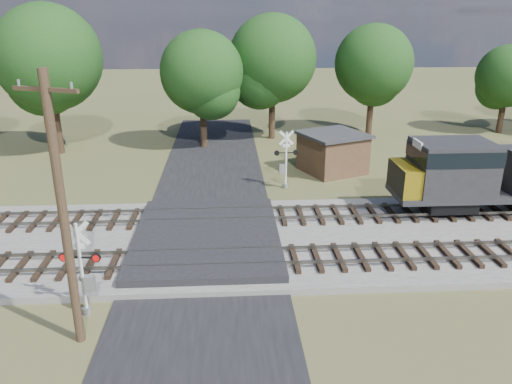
{
  "coord_description": "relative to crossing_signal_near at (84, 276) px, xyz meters",
  "views": [
    {
      "loc": [
        1.08,
        -21.81,
        10.81
      ],
      "look_at": [
        2.5,
        2.0,
        2.13
      ],
      "focal_mm": 35.0,
      "sensor_mm": 36.0,
      "label": 1
    }
  ],
  "objects": [
    {
      "name": "utility_pole",
      "position": [
        0.13,
        -1.63,
        3.32
      ],
      "size": [
        2.15,
        0.96,
        9.29
      ],
      "rotation": [
        0.0,
        0.0,
        -0.38
      ],
      "color": "#322617",
      "rests_on": "ground"
    },
    {
      "name": "crossing_panel",
      "position": [
        4.28,
        5.75,
        -1.28
      ],
      "size": [
        7.0,
        9.0,
        0.62
      ],
      "primitive_type": "cube",
      "color": "#262628",
      "rests_on": "ground"
    },
    {
      "name": "track_near",
      "position": [
        7.4,
        3.25,
        -1.18
      ],
      "size": [
        140.0,
        2.6,
        0.33
      ],
      "color": "black",
      "rests_on": "ballast_bed"
    },
    {
      "name": "crossing_signal_near",
      "position": [
        0.0,
        0.0,
        0.0
      ],
      "size": [
        1.55,
        0.35,
        3.84
      ],
      "rotation": [
        0.0,
        0.0,
        -0.1
      ],
      "color": "silver",
      "rests_on": "ground"
    },
    {
      "name": "ballast_bed",
      "position": [
        14.28,
        5.75,
        -1.45
      ],
      "size": [
        140.0,
        10.0,
        0.3
      ],
      "primitive_type": "cube",
      "color": "gray",
      "rests_on": "ground"
    },
    {
      "name": "ground",
      "position": [
        4.28,
        5.25,
        -1.6
      ],
      "size": [
        160.0,
        160.0,
        0.0
      ],
      "primitive_type": "plane",
      "color": "#484E29",
      "rests_on": "ground"
    },
    {
      "name": "crossing_signal_far",
      "position": [
        9.01,
        13.77,
        -0.01
      ],
      "size": [
        1.54,
        0.33,
        3.82
      ],
      "rotation": [
        0.0,
        0.0,
        3.2
      ],
      "color": "silver",
      "rests_on": "ground"
    },
    {
      "name": "track_far",
      "position": [
        7.4,
        8.25,
        -1.18
      ],
      "size": [
        140.0,
        2.6,
        0.33
      ],
      "color": "black",
      "rests_on": "ballast_bed"
    },
    {
      "name": "road",
      "position": [
        4.28,
        5.25,
        -1.56
      ],
      "size": [
        7.0,
        60.0,
        0.08
      ],
      "primitive_type": "cube",
      "color": "black",
      "rests_on": "ground"
    },
    {
      "name": "equipment_shed",
      "position": [
        12.79,
        17.12,
        -0.18
      ],
      "size": [
        5.4,
        5.4,
        2.8
      ],
      "rotation": [
        0.0,
        0.0,
        0.4
      ],
      "color": "#4C2D20",
      "rests_on": "ground"
    },
    {
      "name": "treeline",
      "position": [
        13.17,
        25.95,
        5.1
      ],
      "size": [
        77.9,
        12.35,
        11.99
      ],
      "color": "black",
      "rests_on": "ground"
    }
  ]
}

